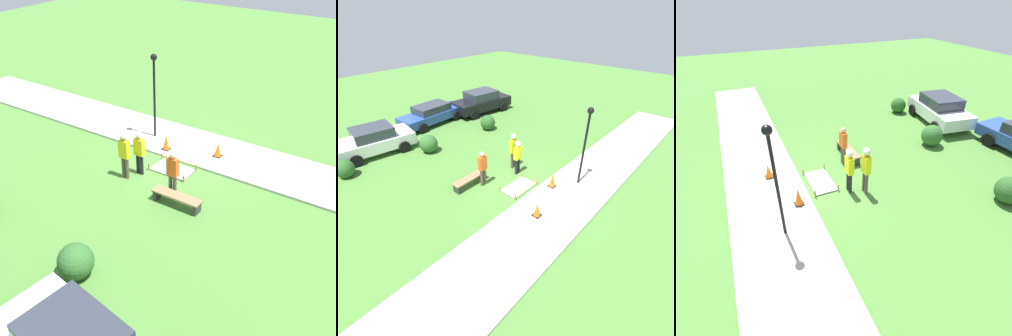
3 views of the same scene
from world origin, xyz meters
TOP-DOWN VIEW (x-y plane):
  - ground_plane at (0.00, 0.00)m, footprint 60.00×60.00m
  - sidewalk at (0.00, -1.44)m, footprint 28.00×2.89m
  - wet_concrete_patch at (-0.21, 0.69)m, footprint 1.65×0.99m
  - traffic_cone_near_patch at (-1.27, -1.15)m, footprint 0.34×0.34m
  - traffic_cone_far_patch at (0.84, -0.48)m, footprint 0.34×0.34m
  - park_bench at (-1.57, 2.56)m, footprint 1.83×0.44m
  - worker_supervisor at (0.73, 1.56)m, footprint 0.40×0.26m
  - worker_assistant at (1.02, 2.09)m, footprint 0.40×0.28m
  - bystander_in_orange_shirt at (-1.13, 2.12)m, footprint 0.40×0.23m
  - lamppost_near at (1.94, -1.25)m, footprint 0.28×0.28m
  - parked_car_white at (-3.04, 9.05)m, footprint 4.42×2.62m
  - shrub_rounded_near at (3.63, 6.62)m, footprint 1.00×1.00m
  - shrub_rounded_mid at (-0.94, 6.86)m, footprint 1.04×1.04m
  - shrub_rounded_far at (-5.24, 7.73)m, footprint 0.93×0.93m

SIDE VIEW (x-z plane):
  - ground_plane at x=0.00m, z-range 0.00..0.00m
  - wet_concrete_patch at x=-0.21m, z-range -0.12..0.19m
  - sidewalk at x=0.00m, z-range 0.00..0.10m
  - park_bench at x=-1.57m, z-range 0.10..0.54m
  - traffic_cone_near_patch at x=-1.27m, z-range 0.10..0.70m
  - traffic_cone_far_patch at x=0.84m, z-range 0.10..0.80m
  - shrub_rounded_far at x=-5.24m, z-range 0.00..0.93m
  - shrub_rounded_near at x=3.63m, z-range 0.00..1.00m
  - shrub_rounded_mid at x=-0.94m, z-range 0.00..1.04m
  - parked_car_white at x=-3.04m, z-range 0.02..1.60m
  - bystander_in_orange_shirt at x=-1.13m, z-range 0.13..1.91m
  - worker_supervisor at x=0.73m, z-range 0.18..2.01m
  - worker_assistant at x=1.02m, z-range 0.21..2.15m
  - lamppost_near at x=1.94m, z-range 0.69..4.42m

